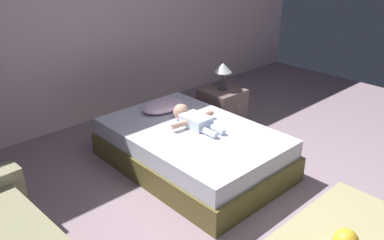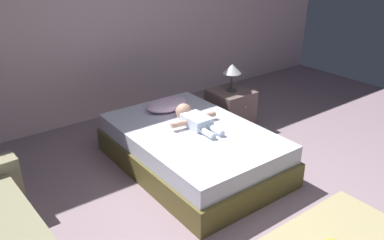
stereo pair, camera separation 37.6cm
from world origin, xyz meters
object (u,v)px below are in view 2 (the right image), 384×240
object	(u,v)px
baby	(193,119)
toothbrush	(199,115)
lamp	(232,70)
nightstand	(230,109)
pillow	(167,105)
bed	(192,148)

from	to	relation	value
baby	toothbrush	size ratio (longest dim) A/B	4.99
baby	lamp	xyz separation A→B (m)	(0.90, 0.42, 0.25)
baby	nightstand	bearing A→B (deg)	25.00
pillow	baby	xyz separation A→B (m)	(-0.00, -0.49, 0.00)
nightstand	lamp	distance (m)	0.51
nightstand	baby	bearing A→B (deg)	-155.00
pillow	lamp	distance (m)	0.94
baby	lamp	distance (m)	1.03
nightstand	bed	bearing A→B (deg)	-152.92
baby	toothbrush	bearing A→B (deg)	35.83
pillow	baby	size ratio (longest dim) A/B	0.76
bed	pillow	distance (m)	0.64
bed	pillow	bearing A→B (deg)	82.07
baby	nightstand	distance (m)	1.03
bed	nightstand	size ratio (longest dim) A/B	3.76
pillow	lamp	size ratio (longest dim) A/B	1.46
bed	baby	xyz separation A→B (m)	(0.08, 0.08, 0.29)
bed	nightstand	distance (m)	1.10
nightstand	toothbrush	bearing A→B (deg)	-158.14
pillow	toothbrush	bearing A→B (deg)	-62.79
bed	toothbrush	distance (m)	0.41
pillow	toothbrush	size ratio (longest dim) A/B	3.79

